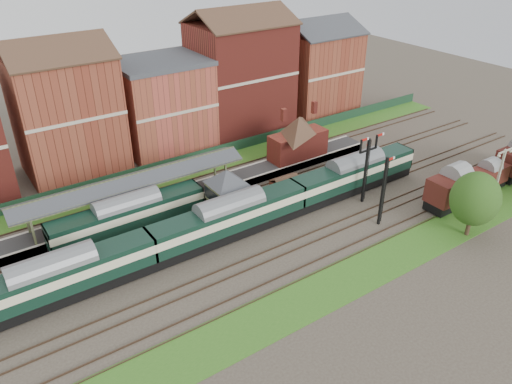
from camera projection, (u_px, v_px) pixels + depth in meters
ground at (267, 223)px, 54.58m from camera, size 160.00×160.00×0.00m
grass_back at (197, 169)px, 66.07m from camera, size 90.00×4.50×0.06m
grass_front at (342, 281)px, 45.93m from camera, size 90.00×5.00×0.06m
fence at (189, 159)px, 67.15m from camera, size 90.00×0.12×1.50m
platform at (184, 196)px, 58.88m from camera, size 55.00×3.40×1.00m
signal_box at (227, 193)px, 53.87m from camera, size 5.40×5.40×6.00m
brick_hut at (285, 189)px, 58.79m from camera, size 3.20×2.64×2.94m
station_building at (298, 137)px, 65.56m from camera, size 8.10×8.10×5.90m
canopy at (132, 178)px, 53.92m from camera, size 26.00×3.89×4.08m
semaphore_bracket at (366, 166)px, 56.44m from camera, size 3.60×0.25×8.18m
semaphore_siding at (383, 191)px, 52.45m from camera, size 1.23×0.25×8.00m
yard_lamp at (499, 174)px, 56.18m from camera, size 2.60×0.22×7.00m
town_backdrop at (161, 100)px, 69.04m from camera, size 69.00×10.00×16.00m
dmu_train at (230, 218)px, 51.13m from camera, size 52.68×2.77×4.05m
platform_railcar at (129, 215)px, 51.74m from camera, size 16.51×2.60×3.80m
goods_van_a at (454, 188)px, 56.68m from camera, size 6.85×2.97×4.15m
goods_van_b at (488, 176)px, 60.22m from camera, size 5.31×2.30×3.22m
tree_far at (475, 199)px, 50.45m from camera, size 4.97×4.97×7.25m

